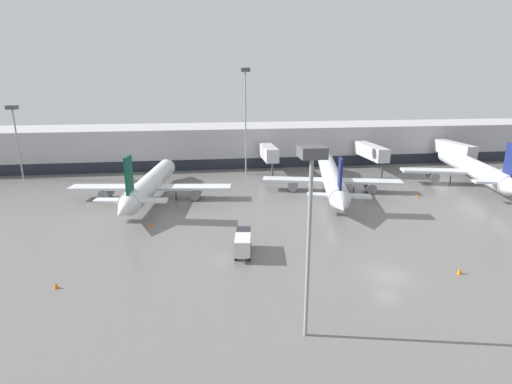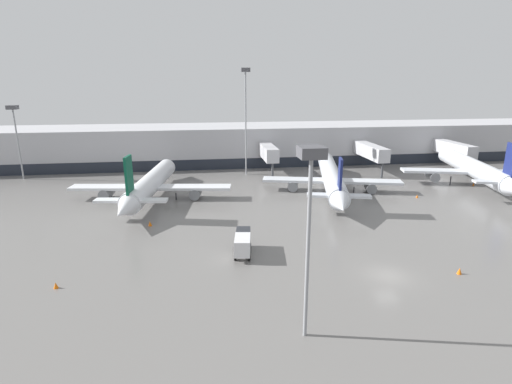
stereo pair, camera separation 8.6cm
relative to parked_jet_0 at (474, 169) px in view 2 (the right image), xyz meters
The scene contains 14 objects.
ground_plane 46.93m from the parked_jet_0, 135.10° to the right, with size 320.00×320.00×0.00m, color slate.
terminal_building 43.75m from the parked_jet_0, 138.88° to the left, with size 160.00×29.76×9.00m.
parked_jet_0 is the anchor object (origin of this frame).
parked_jet_1 60.38m from the parked_jet_0, behind, with size 27.22×33.81×9.40m.
parked_jet_2 28.52m from the parked_jet_0, behind, with size 24.79×38.48×8.59m.
service_truck_0 53.98m from the parked_jet_0, 151.53° to the right, with size 2.45×5.43×2.51m.
traffic_cone_0 16.87m from the parked_jet_0, 155.84° to the right, with size 0.39×0.39×0.56m.
traffic_cone_1 2.87m from the parked_jet_0, 97.33° to the right, with size 0.37×0.37×0.75m.
traffic_cone_2 42.48m from the parked_jet_0, 127.28° to the right, with size 0.49×0.49×0.69m.
traffic_cone_3 60.94m from the parked_jet_0, 166.28° to the right, with size 0.52×0.52×0.68m.
traffic_cone_4 73.15m from the parked_jet_0, 155.00° to the right, with size 0.47×0.47×0.60m.
apron_light_mast_2 61.37m from the parked_jet_0, 136.84° to the right, with size 1.80×1.80×15.02m.
apron_light_mast_3 90.05m from the parked_jet_0, 168.74° to the left, with size 1.80×1.80×14.82m.
apron_light_mast_4 46.89m from the parked_jet_0, 160.16° to the left, with size 1.80×1.80×21.95m.
Camera 2 is at (-18.82, -34.98, 19.36)m, focal length 28.00 mm.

